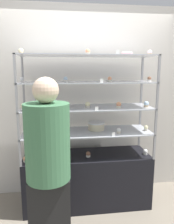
# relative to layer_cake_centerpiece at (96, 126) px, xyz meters

# --- Properties ---
(ground_plane) EXTENTS (20.00, 20.00, 0.00)m
(ground_plane) POSITION_rel_layer_cake_centerpiece_xyz_m (-0.13, -0.06, -1.04)
(ground_plane) COLOR gray
(back_wall) EXTENTS (8.00, 0.05, 2.60)m
(back_wall) POSITION_rel_layer_cake_centerpiece_xyz_m (-0.13, 0.35, 0.26)
(back_wall) COLOR silver
(back_wall) RESTS_ON ground_plane
(display_base) EXTENTS (1.59, 0.52, 0.68)m
(display_base) POSITION_rel_layer_cake_centerpiece_xyz_m (-0.13, -0.06, -0.70)
(display_base) COLOR black
(display_base) RESTS_ON ground_plane
(display_riser_lower) EXTENTS (1.59, 0.52, 0.31)m
(display_riser_lower) POSITION_rel_layer_cake_centerpiece_xyz_m (-0.13, -0.06, -0.07)
(display_riser_lower) COLOR #99999E
(display_riser_lower) RESTS_ON display_base
(display_riser_middle) EXTENTS (1.59, 0.52, 0.31)m
(display_riser_middle) POSITION_rel_layer_cake_centerpiece_xyz_m (-0.13, -0.06, 0.24)
(display_riser_middle) COLOR #99999E
(display_riser_middle) RESTS_ON display_riser_lower
(display_riser_upper) EXTENTS (1.59, 0.52, 0.31)m
(display_riser_upper) POSITION_rel_layer_cake_centerpiece_xyz_m (-0.13, -0.06, 0.55)
(display_riser_upper) COLOR #99999E
(display_riser_upper) RESTS_ON display_riser_middle
(display_riser_top) EXTENTS (1.59, 0.52, 0.31)m
(display_riser_top) POSITION_rel_layer_cake_centerpiece_xyz_m (-0.13, -0.06, 0.86)
(display_riser_top) COLOR #99999E
(display_riser_top) RESTS_ON display_riser_upper
(layer_cake_centerpiece) EXTENTS (0.21, 0.21, 0.10)m
(layer_cake_centerpiece) POSITION_rel_layer_cake_centerpiece_xyz_m (0.00, 0.00, 0.00)
(layer_cake_centerpiece) COLOR beige
(layer_cake_centerpiece) RESTS_ON display_riser_lower
(sheet_cake_frosted) EXTENTS (0.22, 0.16, 0.06)m
(sheet_cake_frosted) POSITION_rel_layer_cake_centerpiece_xyz_m (-0.56, -0.04, 0.29)
(sheet_cake_frosted) COLOR brown
(sheet_cake_frosted) RESTS_ON display_riser_middle
(cupcake_0) EXTENTS (0.06, 0.06, 0.07)m
(cupcake_0) POSITION_rel_layer_cake_centerpiece_xyz_m (-0.88, -0.19, -0.33)
(cupcake_0) COLOR beige
(cupcake_0) RESTS_ON display_base
(cupcake_1) EXTENTS (0.06, 0.06, 0.07)m
(cupcake_1) POSITION_rel_layer_cake_centerpiece_xyz_m (-0.12, -0.13, -0.33)
(cupcake_1) COLOR white
(cupcake_1) RESTS_ON display_base
(cupcake_2) EXTENTS (0.06, 0.06, 0.07)m
(cupcake_2) POSITION_rel_layer_cake_centerpiece_xyz_m (0.62, -0.15, -0.33)
(cupcake_2) COLOR white
(cupcake_2) RESTS_ON display_base
(price_tag_0) EXTENTS (0.04, 0.00, 0.04)m
(price_tag_0) POSITION_rel_layer_cake_centerpiece_xyz_m (-0.47, -0.30, -0.34)
(price_tag_0) COLOR white
(price_tag_0) RESTS_ON display_base
(cupcake_3) EXTENTS (0.05, 0.05, 0.07)m
(cupcake_3) POSITION_rel_layer_cake_centerpiece_xyz_m (-0.86, -0.13, -0.02)
(cupcake_3) COLOR #CCB28C
(cupcake_3) RESTS_ON display_riser_lower
(cupcake_4) EXTENTS (0.05, 0.05, 0.07)m
(cupcake_4) POSITION_rel_layer_cake_centerpiece_xyz_m (-0.51, -0.14, -0.02)
(cupcake_4) COLOR white
(cupcake_4) RESTS_ON display_riser_lower
(cupcake_5) EXTENTS (0.05, 0.05, 0.07)m
(cupcake_5) POSITION_rel_layer_cake_centerpiece_xyz_m (0.24, -0.20, -0.02)
(cupcake_5) COLOR beige
(cupcake_5) RESTS_ON display_riser_lower
(cupcake_6) EXTENTS (0.05, 0.05, 0.07)m
(cupcake_6) POSITION_rel_layer_cake_centerpiece_xyz_m (0.62, -0.12, -0.02)
(cupcake_6) COLOR beige
(cupcake_6) RESTS_ON display_riser_lower
(price_tag_1) EXTENTS (0.04, 0.00, 0.04)m
(price_tag_1) POSITION_rel_layer_cake_centerpiece_xyz_m (0.15, -0.30, -0.03)
(price_tag_1) COLOR white
(price_tag_1) RESTS_ON display_riser_lower
(cupcake_7) EXTENTS (0.06, 0.06, 0.07)m
(cupcake_7) POSITION_rel_layer_cake_centerpiece_xyz_m (-0.88, -0.14, 0.29)
(cupcake_7) COLOR white
(cupcake_7) RESTS_ON display_riser_middle
(cupcake_8) EXTENTS (0.06, 0.06, 0.07)m
(cupcake_8) POSITION_rel_layer_cake_centerpiece_xyz_m (-0.13, -0.12, 0.29)
(cupcake_8) COLOR beige
(cupcake_8) RESTS_ON display_riser_middle
(cupcake_9) EXTENTS (0.06, 0.06, 0.07)m
(cupcake_9) POSITION_rel_layer_cake_centerpiece_xyz_m (0.24, -0.17, 0.29)
(cupcake_9) COLOR beige
(cupcake_9) RESTS_ON display_riser_middle
(cupcake_10) EXTENTS (0.06, 0.06, 0.07)m
(cupcake_10) POSITION_rel_layer_cake_centerpiece_xyz_m (0.60, -0.15, 0.29)
(cupcake_10) COLOR #CCB28C
(cupcake_10) RESTS_ON display_riser_middle
(price_tag_2) EXTENTS (0.04, 0.00, 0.04)m
(price_tag_2) POSITION_rel_layer_cake_centerpiece_xyz_m (-0.05, -0.30, 0.28)
(price_tag_2) COLOR white
(price_tag_2) RESTS_ON display_riser_middle
(cupcake_11) EXTENTS (0.05, 0.05, 0.06)m
(cupcake_11) POSITION_rel_layer_cake_centerpiece_xyz_m (-0.88, -0.10, 0.60)
(cupcake_11) COLOR white
(cupcake_11) RESTS_ON display_riser_upper
(cupcake_12) EXTENTS (0.05, 0.05, 0.06)m
(cupcake_12) POSITION_rel_layer_cake_centerpiece_xyz_m (-0.39, -0.10, 0.60)
(cupcake_12) COLOR white
(cupcake_12) RESTS_ON display_riser_upper
(cupcake_13) EXTENTS (0.05, 0.05, 0.06)m
(cupcake_13) POSITION_rel_layer_cake_centerpiece_xyz_m (0.13, -0.15, 0.60)
(cupcake_13) COLOR beige
(cupcake_13) RESTS_ON display_riser_upper
(cupcake_14) EXTENTS (0.05, 0.05, 0.06)m
(cupcake_14) POSITION_rel_layer_cake_centerpiece_xyz_m (0.61, -0.16, 0.60)
(cupcake_14) COLOR white
(cupcake_14) RESTS_ON display_riser_upper
(price_tag_3) EXTENTS (0.04, 0.00, 0.04)m
(price_tag_3) POSITION_rel_layer_cake_centerpiece_xyz_m (0.00, -0.30, 0.59)
(price_tag_3) COLOR white
(price_tag_3) RESTS_ON display_riser_upper
(cupcake_15) EXTENTS (0.05, 0.05, 0.07)m
(cupcake_15) POSITION_rel_layer_cake_centerpiece_xyz_m (-0.87, -0.11, 0.91)
(cupcake_15) COLOR #CCB28C
(cupcake_15) RESTS_ON display_riser_top
(cupcake_16) EXTENTS (0.05, 0.05, 0.07)m
(cupcake_16) POSITION_rel_layer_cake_centerpiece_xyz_m (-0.13, -0.13, 0.91)
(cupcake_16) COLOR beige
(cupcake_16) RESTS_ON display_riser_top
(cupcake_17) EXTENTS (0.05, 0.05, 0.07)m
(cupcake_17) POSITION_rel_layer_cake_centerpiece_xyz_m (0.62, -0.11, 0.91)
(cupcake_17) COLOR #CCB28C
(cupcake_17) RESTS_ON display_riser_top
(price_tag_4) EXTENTS (0.04, 0.00, 0.04)m
(price_tag_4) POSITION_rel_layer_cake_centerpiece_xyz_m (0.18, -0.30, 0.90)
(price_tag_4) COLOR white
(price_tag_4) RESTS_ON display_riser_top
(donut_glazed) EXTENTS (0.14, 0.14, 0.04)m
(donut_glazed) POSITION_rel_layer_cake_centerpiece_xyz_m (0.36, -0.06, 0.90)
(donut_glazed) COLOR #EFB2BC
(donut_glazed) RESTS_ON display_riser_top
(customer_figure) EXTENTS (0.40, 0.40, 1.69)m
(customer_figure) POSITION_rel_layer_cake_centerpiece_xyz_m (-0.58, -0.83, -0.14)
(customer_figure) COLOR black
(customer_figure) RESTS_ON ground_plane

